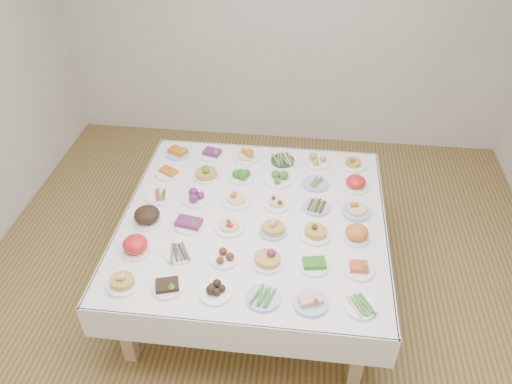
# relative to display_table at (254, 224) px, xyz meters

# --- Properties ---
(room_envelope) EXTENTS (5.02, 5.02, 2.81)m
(room_envelope) POSITION_rel_display_table_xyz_m (0.06, -0.10, 1.15)
(room_envelope) COLOR olive
(room_envelope) RESTS_ON ground
(display_table) EXTENTS (2.00, 2.00, 0.75)m
(display_table) POSITION_rel_display_table_xyz_m (0.00, 0.00, 0.00)
(display_table) COLOR white
(display_table) RESTS_ON ground
(dish_0) EXTENTS (0.21, 0.21, 0.12)m
(dish_0) POSITION_rel_display_table_xyz_m (-0.77, -0.78, 0.12)
(dish_0) COLOR white
(dish_0) RESTS_ON display_table
(dish_1) EXTENTS (0.20, 0.20, 0.10)m
(dish_1) POSITION_rel_display_table_xyz_m (-0.47, -0.77, 0.11)
(dish_1) COLOR white
(dish_1) RESTS_ON display_table
(dish_2) EXTENTS (0.21, 0.21, 0.09)m
(dish_2) POSITION_rel_display_table_xyz_m (-0.15, -0.77, 0.11)
(dish_2) COLOR white
(dish_2) RESTS_ON display_table
(dish_3) EXTENTS (0.22, 0.22, 0.05)m
(dish_3) POSITION_rel_display_table_xyz_m (0.16, -0.78, 0.09)
(dish_3) COLOR #4C66B2
(dish_3) RESTS_ON display_table
(dish_4) EXTENTS (0.22, 0.22, 0.09)m
(dish_4) POSITION_rel_display_table_xyz_m (0.46, -0.78, 0.10)
(dish_4) COLOR #4C66B2
(dish_4) RESTS_ON display_table
(dish_5) EXTENTS (0.21, 0.20, 0.05)m
(dish_5) POSITION_rel_display_table_xyz_m (0.77, -0.78, 0.09)
(dish_5) COLOR white
(dish_5) RESTS_ON display_table
(dish_6) EXTENTS (0.21, 0.21, 0.12)m
(dish_6) POSITION_rel_display_table_xyz_m (-0.77, -0.46, 0.13)
(dish_6) COLOR white
(dish_6) RESTS_ON display_table
(dish_7) EXTENTS (0.21, 0.20, 0.05)m
(dish_7) POSITION_rel_display_table_xyz_m (-0.47, -0.46, 0.09)
(dish_7) COLOR white
(dish_7) RESTS_ON display_table
(dish_8) EXTENTS (0.20, 0.20, 0.09)m
(dish_8) POSITION_rel_display_table_xyz_m (-0.15, -0.47, 0.11)
(dish_8) COLOR white
(dish_8) RESTS_ON display_table
(dish_9) EXTENTS (0.22, 0.22, 0.13)m
(dish_9) POSITION_rel_display_table_xyz_m (0.15, -0.47, 0.13)
(dish_9) COLOR white
(dish_9) RESTS_ON display_table
(dish_10) EXTENTS (0.20, 0.20, 0.09)m
(dish_10) POSITION_rel_display_table_xyz_m (0.47, -0.46, 0.11)
(dish_10) COLOR white
(dish_10) RESTS_ON display_table
(dish_11) EXTENTS (0.21, 0.21, 0.09)m
(dish_11) POSITION_rel_display_table_xyz_m (0.77, -0.46, 0.10)
(dish_11) COLOR white
(dish_11) RESTS_ON display_table
(dish_12) EXTENTS (0.25, 0.25, 0.14)m
(dish_12) POSITION_rel_display_table_xyz_m (-0.78, -0.15, 0.14)
(dish_12) COLOR white
(dish_12) RESTS_ON display_table
(dish_13) EXTENTS (0.20, 0.20, 0.10)m
(dish_13) POSITION_rel_display_table_xyz_m (-0.47, -0.16, 0.11)
(dish_13) COLOR white
(dish_13) RESTS_ON display_table
(dish_14) EXTENTS (0.21, 0.21, 0.10)m
(dish_14) POSITION_rel_display_table_xyz_m (-0.16, -0.15, 0.11)
(dish_14) COLOR white
(dish_14) RESTS_ON display_table
(dish_15) EXTENTS (0.20, 0.20, 0.11)m
(dish_15) POSITION_rel_display_table_xyz_m (0.16, -0.15, 0.12)
(dish_15) COLOR #4C66B2
(dish_15) RESTS_ON display_table
(dish_16) EXTENTS (0.23, 0.23, 0.13)m
(dish_16) POSITION_rel_display_table_xyz_m (0.47, -0.15, 0.13)
(dish_16) COLOR white
(dish_16) RESTS_ON display_table
(dish_17) EXTENTS (0.19, 0.19, 0.10)m
(dish_17) POSITION_rel_display_table_xyz_m (0.77, -0.15, 0.12)
(dish_17) COLOR white
(dish_17) RESTS_ON display_table
(dish_18) EXTENTS (0.22, 0.22, 0.05)m
(dish_18) POSITION_rel_display_table_xyz_m (-0.77, 0.15, 0.09)
(dish_18) COLOR white
(dish_18) RESTS_ON display_table
(dish_19) EXTENTS (0.22, 0.22, 0.11)m
(dish_19) POSITION_rel_display_table_xyz_m (-0.47, 0.15, 0.12)
(dish_19) COLOR white
(dish_19) RESTS_ON display_table
(dish_20) EXTENTS (0.22, 0.22, 0.12)m
(dish_20) POSITION_rel_display_table_xyz_m (-0.16, 0.16, 0.13)
(dish_20) COLOR white
(dish_20) RESTS_ON display_table
(dish_21) EXTENTS (0.19, 0.19, 0.09)m
(dish_21) POSITION_rel_display_table_xyz_m (0.16, 0.16, 0.11)
(dish_21) COLOR white
(dish_21) RESTS_ON display_table
(dish_22) EXTENTS (0.20, 0.20, 0.05)m
(dish_22) POSITION_rel_display_table_xyz_m (0.47, 0.16, 0.09)
(dish_22) COLOR #4C66B2
(dish_22) RESTS_ON display_table
(dish_23) EXTENTS (0.22, 0.22, 0.11)m
(dish_23) POSITION_rel_display_table_xyz_m (0.78, 0.15, 0.12)
(dish_23) COLOR #4C66B2
(dish_23) RESTS_ON display_table
(dish_24) EXTENTS (0.22, 0.22, 0.09)m
(dish_24) POSITION_rel_display_table_xyz_m (-0.78, 0.46, 0.11)
(dish_24) COLOR white
(dish_24) RESTS_ON display_table
(dish_25) EXTENTS (0.21, 0.21, 0.13)m
(dish_25) POSITION_rel_display_table_xyz_m (-0.46, 0.46, 0.13)
(dish_25) COLOR white
(dish_25) RESTS_ON display_table
(dish_26) EXTENTS (0.21, 0.21, 0.10)m
(dish_26) POSITION_rel_display_table_xyz_m (-0.16, 0.47, 0.12)
(dish_26) COLOR white
(dish_26) RESTS_ON display_table
(dish_27) EXTENTS (0.22, 0.22, 0.10)m
(dish_27) POSITION_rel_display_table_xyz_m (0.15, 0.47, 0.12)
(dish_27) COLOR white
(dish_27) RESTS_ON display_table
(dish_28) EXTENTS (0.22, 0.22, 0.05)m
(dish_28) POSITION_rel_display_table_xyz_m (0.46, 0.47, 0.09)
(dish_28) COLOR #4C66B2
(dish_28) RESTS_ON display_table
(dish_29) EXTENTS (0.21, 0.21, 0.12)m
(dish_29) POSITION_rel_display_table_xyz_m (0.78, 0.47, 0.13)
(dish_29) COLOR white
(dish_29) RESTS_ON display_table
(dish_30) EXTENTS (0.21, 0.21, 0.09)m
(dish_30) POSITION_rel_display_table_xyz_m (-0.78, 0.77, 0.11)
(dish_30) COLOR #4C66B2
(dish_30) RESTS_ON display_table
(dish_31) EXTENTS (0.22, 0.22, 0.10)m
(dish_31) POSITION_rel_display_table_xyz_m (-0.47, 0.78, 0.12)
(dish_31) COLOR white
(dish_31) RESTS_ON display_table
(dish_32) EXTENTS (0.21, 0.21, 0.12)m
(dish_32) POSITION_rel_display_table_xyz_m (-0.16, 0.77, 0.13)
(dish_32) COLOR white
(dish_32) RESTS_ON display_table
(dish_33) EXTENTS (0.21, 0.20, 0.05)m
(dish_33) POSITION_rel_display_table_xyz_m (0.16, 0.77, 0.10)
(dish_33) COLOR #2C2A27
(dish_33) RESTS_ON display_table
(dish_34) EXTENTS (0.21, 0.21, 0.10)m
(dish_34) POSITION_rel_display_table_xyz_m (0.47, 0.77, 0.11)
(dish_34) COLOR white
(dish_34) RESTS_ON display_table
(dish_35) EXTENTS (0.21, 0.21, 0.11)m
(dish_35) POSITION_rel_display_table_xyz_m (0.77, 0.77, 0.12)
(dish_35) COLOR white
(dish_35) RESTS_ON display_table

